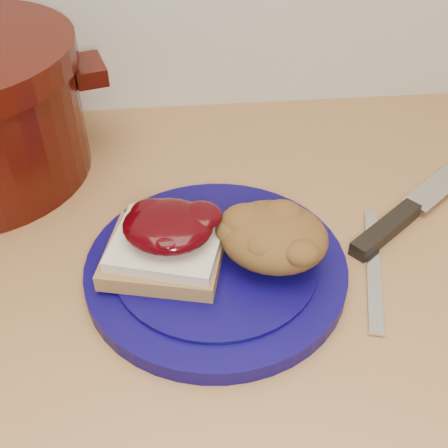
{
  "coord_description": "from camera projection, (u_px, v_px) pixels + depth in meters",
  "views": [
    {
      "loc": [
        0.01,
        1.05,
        1.31
      ],
      "look_at": [
        0.05,
        1.47,
        0.95
      ],
      "focal_mm": 45.0,
      "sensor_mm": 36.0,
      "label": 1
    }
  ],
  "objects": [
    {
      "name": "plate",
      "position": [
        216.0,
        268.0,
        0.57
      ],
      "size": [
        0.34,
        0.34,
        0.02
      ],
      "primitive_type": "cylinder",
      "rotation": [
        0.0,
        0.0,
        -0.34
      ],
      "color": "#0A0445",
      "rests_on": "wood_countertop"
    },
    {
      "name": "sandwich",
      "position": [
        166.0,
        241.0,
        0.54
      ],
      "size": [
        0.13,
        0.12,
        0.06
      ],
      "rotation": [
        0.0,
        0.0,
        -0.34
      ],
      "color": "olive",
      "rests_on": "plate"
    },
    {
      "name": "stuffing_mound",
      "position": [
        274.0,
        237.0,
        0.55
      ],
      "size": [
        0.13,
        0.12,
        0.05
      ],
      "primitive_type": "ellipsoid",
      "rotation": [
        0.0,
        0.0,
        -0.34
      ],
      "color": "brown",
      "rests_on": "plate"
    },
    {
      "name": "chef_knife",
      "position": [
        406.0,
        213.0,
        0.63
      ],
      "size": [
        0.24,
        0.2,
        0.02
      ],
      "rotation": [
        0.0,
        0.0,
        0.67
      ],
      "color": "black",
      "rests_on": "wood_countertop"
    },
    {
      "name": "butter_knife",
      "position": [
        373.0,
        266.0,
        0.58
      ],
      "size": [
        0.06,
        0.18,
        0.0
      ],
      "primitive_type": "cube",
      "rotation": [
        0.0,
        0.0,
        1.31
      ],
      "color": "silver",
      "rests_on": "wood_countertop"
    }
  ]
}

